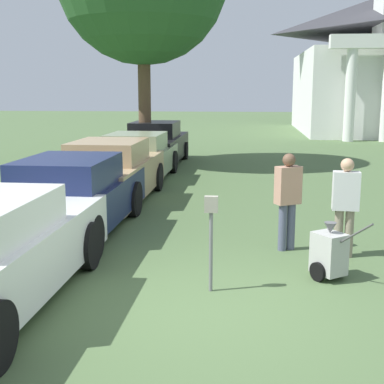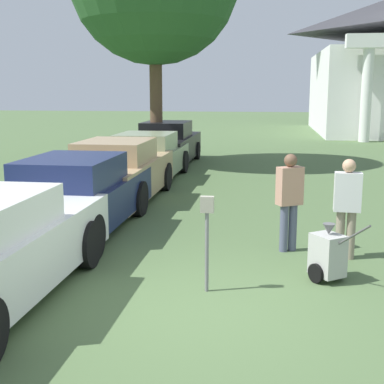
{
  "view_description": "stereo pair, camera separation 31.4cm",
  "coord_description": "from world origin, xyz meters",
  "px_view_note": "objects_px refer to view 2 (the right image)",
  "views": [
    {
      "loc": [
        0.37,
        -6.34,
        2.72
      ],
      "look_at": [
        -0.47,
        2.0,
        1.1
      ],
      "focal_mm": 50.0,
      "sensor_mm": 36.0,
      "label": 1
    },
    {
      "loc": [
        0.69,
        -6.31,
        2.72
      ],
      "look_at": [
        -0.47,
        2.0,
        1.1
      ],
      "focal_mm": 50.0,
      "sensor_mm": 36.0,
      "label": 2
    }
  ],
  "objects_px": {
    "parked_car_black": "(168,145)",
    "parking_meter": "(207,226)",
    "person_worker": "(289,197)",
    "parked_car_sage": "(147,158)",
    "parked_car_navy": "(76,197)",
    "equipment_cart": "(328,255)",
    "parked_car_tan": "(118,173)",
    "person_supervisor": "(347,203)"
  },
  "relations": [
    {
      "from": "parked_car_sage",
      "to": "equipment_cart",
      "type": "bearing_deg",
      "value": -60.91
    },
    {
      "from": "person_supervisor",
      "to": "parked_car_tan",
      "type": "bearing_deg",
      "value": -35.58
    },
    {
      "from": "equipment_cart",
      "to": "person_worker",
      "type": "bearing_deg",
      "value": 73.93
    },
    {
      "from": "parked_car_sage",
      "to": "person_supervisor",
      "type": "bearing_deg",
      "value": -55.16
    },
    {
      "from": "parked_car_navy",
      "to": "parked_car_tan",
      "type": "height_order",
      "value": "parked_car_tan"
    },
    {
      "from": "parked_car_black",
      "to": "parked_car_navy",
      "type": "bearing_deg",
      "value": -89.5
    },
    {
      "from": "parked_car_black",
      "to": "person_supervisor",
      "type": "height_order",
      "value": "person_supervisor"
    },
    {
      "from": "parked_car_sage",
      "to": "parked_car_black",
      "type": "distance_m",
      "value": 3.41
    },
    {
      "from": "equipment_cart",
      "to": "parking_meter",
      "type": "bearing_deg",
      "value": 165.18
    },
    {
      "from": "parked_car_tan",
      "to": "parked_car_black",
      "type": "xyz_separation_m",
      "value": [
        -0.0,
        6.64,
        0.02
      ]
    },
    {
      "from": "parked_car_sage",
      "to": "person_supervisor",
      "type": "height_order",
      "value": "person_supervisor"
    },
    {
      "from": "parked_car_black",
      "to": "parking_meter",
      "type": "relative_size",
      "value": 3.76
    },
    {
      "from": "person_worker",
      "to": "parking_meter",
      "type": "bearing_deg",
      "value": 31.53
    },
    {
      "from": "parked_car_navy",
      "to": "parking_meter",
      "type": "xyz_separation_m",
      "value": [
        2.82,
        -2.7,
        0.23
      ]
    },
    {
      "from": "parked_car_sage",
      "to": "person_supervisor",
      "type": "xyz_separation_m",
      "value": [
        4.88,
        -7.15,
        0.26
      ]
    },
    {
      "from": "parked_car_black",
      "to": "parked_car_tan",
      "type": "bearing_deg",
      "value": -89.5
    },
    {
      "from": "person_supervisor",
      "to": "equipment_cart",
      "type": "height_order",
      "value": "person_supervisor"
    },
    {
      "from": "parked_car_black",
      "to": "person_supervisor",
      "type": "bearing_deg",
      "value": -64.68
    },
    {
      "from": "parked_car_tan",
      "to": "person_supervisor",
      "type": "distance_m",
      "value": 6.26
    },
    {
      "from": "parked_car_navy",
      "to": "equipment_cart",
      "type": "relative_size",
      "value": 5.16
    },
    {
      "from": "parked_car_black",
      "to": "person_worker",
      "type": "bearing_deg",
      "value": -68.29
    },
    {
      "from": "person_supervisor",
      "to": "equipment_cart",
      "type": "distance_m",
      "value": 1.28
    },
    {
      "from": "parked_car_navy",
      "to": "parked_car_black",
      "type": "bearing_deg",
      "value": 90.5
    },
    {
      "from": "parked_car_navy",
      "to": "parked_car_tan",
      "type": "distance_m",
      "value": 2.96
    },
    {
      "from": "parked_car_tan",
      "to": "person_worker",
      "type": "distance_m",
      "value": 5.39
    },
    {
      "from": "parked_car_sage",
      "to": "parking_meter",
      "type": "distance_m",
      "value": 9.32
    },
    {
      "from": "parked_car_black",
      "to": "parking_meter",
      "type": "height_order",
      "value": "parked_car_black"
    },
    {
      "from": "parked_car_tan",
      "to": "parking_meter",
      "type": "relative_size",
      "value": 3.72
    },
    {
      "from": "parked_car_navy",
      "to": "parked_car_black",
      "type": "distance_m",
      "value": 9.6
    },
    {
      "from": "equipment_cart",
      "to": "person_supervisor",
      "type": "bearing_deg",
      "value": 34.01
    },
    {
      "from": "parked_car_sage",
      "to": "person_worker",
      "type": "height_order",
      "value": "person_worker"
    },
    {
      "from": "parked_car_tan",
      "to": "equipment_cart",
      "type": "distance_m",
      "value": 6.73
    },
    {
      "from": "parked_car_navy",
      "to": "person_worker",
      "type": "xyz_separation_m",
      "value": [
        3.98,
        -0.66,
        0.25
      ]
    },
    {
      "from": "equipment_cart",
      "to": "parked_car_black",
      "type": "bearing_deg",
      "value": 74.97
    },
    {
      "from": "parked_car_sage",
      "to": "equipment_cart",
      "type": "xyz_separation_m",
      "value": [
        4.49,
        -8.23,
        -0.28
      ]
    },
    {
      "from": "parked_car_sage",
      "to": "person_worker",
      "type": "relative_size",
      "value": 2.87
    },
    {
      "from": "person_supervisor",
      "to": "equipment_cart",
      "type": "bearing_deg",
      "value": 73.29
    },
    {
      "from": "person_worker",
      "to": "parked_car_black",
      "type": "bearing_deg",
      "value": -97.52
    },
    {
      "from": "parked_car_black",
      "to": "parking_meter",
      "type": "distance_m",
      "value": 12.62
    },
    {
      "from": "person_worker",
      "to": "equipment_cart",
      "type": "relative_size",
      "value": 1.67
    },
    {
      "from": "parked_car_navy",
      "to": "person_worker",
      "type": "relative_size",
      "value": 3.09
    },
    {
      "from": "parked_car_navy",
      "to": "parked_car_sage",
      "type": "relative_size",
      "value": 1.08
    }
  ]
}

